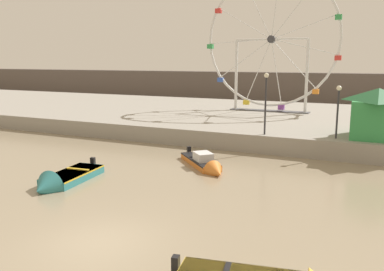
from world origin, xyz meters
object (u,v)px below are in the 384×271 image
Objects in this scene: motorboat_orange_hull at (206,164)px; promenade_lamp_near at (338,103)px; ferris_wheel_white_frame at (271,42)px; promenade_lamp_far at (266,95)px; motorboat_teal_painted at (61,181)px; carnival_booth_green_kiosk at (377,112)px.

promenade_lamp_near is at bearing 88.49° from motorboat_orange_hull.
promenade_lamp_near is at bearing -58.16° from ferris_wheel_white_frame.
ferris_wheel_white_frame reaches higher than motorboat_orange_hull.
motorboat_orange_hull is 1.05× the size of promenade_lamp_far.
motorboat_teal_painted is 1.12× the size of motorboat_orange_hull.
motorboat_orange_hull is at bearing -140.29° from carnival_booth_green_kiosk.
promenade_lamp_near reaches higher than motorboat_teal_painted.
motorboat_orange_hull is (5.28, 6.01, 0.03)m from motorboat_teal_painted.
motorboat_teal_painted is 17.15m from promenade_lamp_near.
ferris_wheel_white_frame is (-1.00, 18.08, 7.64)m from motorboat_orange_hull.
promenade_lamp_far is at bearing -76.78° from ferris_wheel_white_frame.
motorboat_teal_painted is 19.55m from carnival_booth_green_kiosk.
carnival_booth_green_kiosk is (9.74, -10.72, -5.00)m from ferris_wheel_white_frame.
promenade_lamp_far reaches higher than motorboat_orange_hull.
ferris_wheel_white_frame is 3.23× the size of promenade_lamp_far.
ferris_wheel_white_frame is 14.82m from promenade_lamp_near.
ferris_wheel_white_frame reaches higher than promenade_lamp_far.
motorboat_orange_hull is 9.42m from promenade_lamp_near.
motorboat_orange_hull is 6.87m from promenade_lamp_far.
motorboat_teal_painted is 1.44× the size of promenade_lamp_near.
motorboat_orange_hull is at bearing -86.82° from ferris_wheel_white_frame.
ferris_wheel_white_frame is (4.27, 24.09, 7.67)m from motorboat_teal_painted.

